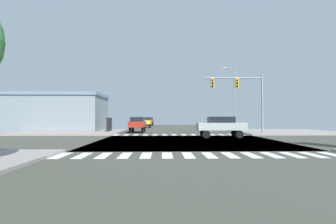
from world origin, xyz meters
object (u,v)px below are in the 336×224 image
at_px(sedan_farside_1, 138,123).
at_px(street_lamp, 233,93).
at_px(bank_building, 46,113).
at_px(traffic_signal_mast, 240,90).
at_px(sedan_leading_3, 221,125).
at_px(sedan_trailing_4, 146,121).
at_px(sedan_crossing_2, 149,121).

bearing_deg(sedan_farside_1, street_lamp, -162.93).
xyz_separation_m(street_lamp, bank_building, (-25.37, -0.25, -2.71)).
distance_m(traffic_signal_mast, sedan_leading_3, 5.61).
xyz_separation_m(traffic_signal_mast, bank_building, (-23.75, 8.34, -2.17)).
bearing_deg(sedan_leading_3, sedan_trailing_4, -160.95).
relative_size(traffic_signal_mast, sedan_leading_3, 1.47).
xyz_separation_m(bank_building, sedan_crossing_2, (12.67, 24.13, -1.37)).
relative_size(bank_building, sedan_farside_1, 3.93).
bearing_deg(sedan_farside_1, traffic_signal_mast, 157.02).
distance_m(bank_building, sedan_leading_3, 24.04).
height_order(bank_building, sedan_farside_1, bank_building).
height_order(street_lamp, sedan_farside_1, street_lamp).
relative_size(sedan_crossing_2, sedan_leading_3, 1.00).
relative_size(traffic_signal_mast, sedan_trailing_4, 1.47).
bearing_deg(traffic_signal_mast, sedan_trailing_4, 118.17).
relative_size(bank_building, sedan_crossing_2, 3.93).
height_order(street_lamp, sedan_trailing_4, street_lamp).
distance_m(sedan_leading_3, sedan_trailing_4, 25.43).
distance_m(sedan_crossing_2, sedan_trailing_4, 11.78).
distance_m(street_lamp, sedan_leading_3, 13.37).
xyz_separation_m(sedan_leading_3, sedan_trailing_4, (-8.30, 24.04, 0.00)).
relative_size(bank_building, sedan_leading_3, 3.93).
bearing_deg(sedan_crossing_2, bank_building, 62.31).
bearing_deg(street_lamp, sedan_farside_1, -162.93).
height_order(traffic_signal_mast, sedan_leading_3, traffic_signal_mast).
bearing_deg(street_lamp, traffic_signal_mast, -100.68).
bearing_deg(traffic_signal_mast, sedan_leading_3, -129.73).
bearing_deg(sedan_trailing_4, traffic_signal_mast, 118.17).
xyz_separation_m(street_lamp, sedan_farside_1, (-12.70, -3.90, -4.09)).
relative_size(traffic_signal_mast, sedan_farside_1, 1.47).
bearing_deg(street_lamp, bank_building, -179.43).
xyz_separation_m(bank_building, sedan_leading_3, (20.97, -11.69, -1.37)).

